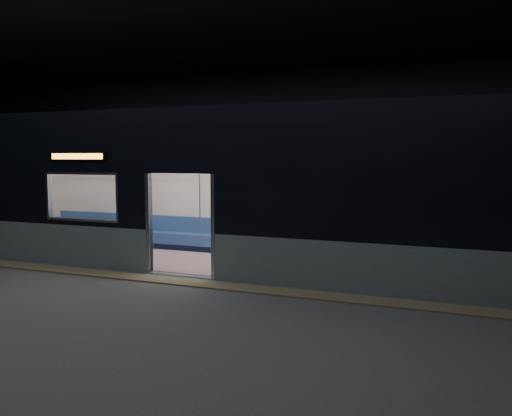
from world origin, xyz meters
The scene contains 7 objects.
station_floor centered at (0.00, 0.00, -0.01)m, with size 24.00×14.00×0.01m, color #47494C.
station_envelope centered at (0.00, 0.00, 3.66)m, with size 24.00×14.00×5.00m.
tactile_strip centered at (0.00, 0.55, 0.01)m, with size 22.80×0.50×0.03m, color #8C7F59.
metro_car centered at (0.00, 2.54, 1.85)m, with size 18.00×3.04×3.35m.
passenger centered at (3.82, 3.55, 0.84)m, with size 0.45×0.77×1.48m.
handbag centered at (3.80, 3.29, 0.71)m, with size 0.33×0.28×0.17m, color black.
transit_map centered at (1.86, 3.85, 1.45)m, with size 0.92×0.03×0.60m, color white.
Camera 1 is at (5.44, -8.23, 2.39)m, focal length 38.00 mm.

